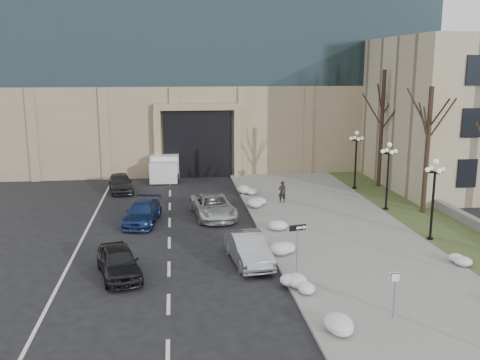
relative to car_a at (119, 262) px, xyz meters
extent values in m
cube|color=gray|center=(12.34, 4.64, -0.67)|extent=(9.00, 40.00, 0.12)
cube|color=gray|center=(7.84, 4.64, -0.66)|extent=(0.30, 40.00, 0.14)
cube|color=#374824|center=(18.84, 4.64, -0.68)|extent=(4.00, 40.00, 0.10)
cube|color=slate|center=(20.84, 6.64, -0.38)|extent=(0.50, 30.00, 0.70)
cube|color=tan|center=(6.84, 32.64, 3.27)|extent=(40.00, 20.00, 8.00)
cube|color=black|center=(4.84, 23.64, 2.27)|extent=(6.00, 2.50, 6.00)
cube|color=tan|center=(4.84, 22.24, 5.57)|extent=(7.50, 0.60, 0.60)
cube|color=tan|center=(1.34, 22.24, 2.27)|extent=(0.60, 0.60, 6.00)
cube|color=tan|center=(8.34, 22.24, 2.27)|extent=(0.60, 0.60, 6.00)
cube|color=black|center=(22.84, 9.64, 1.77)|extent=(1.40, 0.25, 2.00)
cube|color=black|center=(22.84, 9.64, 5.27)|extent=(1.40, 0.25, 2.00)
cube|color=black|center=(22.84, 9.64, 8.77)|extent=(1.40, 0.25, 2.00)
imported|color=black|center=(0.00, 0.00, 0.00)|extent=(2.74, 4.59, 1.46)
imported|color=#97999E|center=(6.34, 0.96, 0.03)|extent=(2.13, 4.75, 1.51)
imported|color=navy|center=(0.66, 8.70, -0.05)|extent=(2.60, 4.92, 1.36)
imported|color=#BBBBBB|center=(5.21, 9.52, 0.00)|extent=(3.06, 5.54, 1.47)
imported|color=#28282C|center=(-1.51, 17.67, 0.00)|extent=(2.43, 4.55, 1.47)
imported|color=black|center=(10.40, 12.31, 0.17)|extent=(0.60, 0.42, 1.57)
cube|color=silver|center=(2.02, 23.67, 0.36)|extent=(2.67, 5.57, 2.18)
cube|color=silver|center=(1.85, 20.40, 0.25)|extent=(2.38, 1.86, 1.75)
cylinder|color=black|center=(0.77, 20.68, -0.35)|extent=(0.31, 0.78, 0.76)
cylinder|color=black|center=(2.95, 20.57, -0.35)|extent=(0.31, 0.78, 0.76)
cylinder|color=black|center=(1.01, 25.36, -0.35)|extent=(0.31, 0.78, 0.76)
cylinder|color=black|center=(3.19, 25.25, -0.35)|extent=(0.31, 0.78, 0.76)
cylinder|color=slate|center=(8.48, -0.60, 0.45)|extent=(0.05, 0.05, 2.36)
cube|color=black|center=(8.48, -0.60, 1.53)|extent=(0.85, 0.21, 0.29)
cube|color=white|center=(8.62, -0.60, 1.53)|extent=(0.40, 0.09, 0.11)
cone|color=white|center=(8.84, -0.55, 1.53)|extent=(0.24, 0.27, 0.24)
cylinder|color=slate|center=(11.11, -5.93, 0.26)|extent=(0.05, 0.05, 1.98)
cube|color=white|center=(11.11, -5.93, 1.07)|extent=(0.43, 0.10, 0.43)
cube|color=black|center=(11.11, -5.95, 1.07)|extent=(0.38, 0.07, 0.38)
cube|color=white|center=(11.11, -5.95, 1.07)|extent=(0.32, 0.06, 0.32)
ellipsoid|color=silver|center=(8.44, -6.47, -0.43)|extent=(1.10, 1.60, 0.36)
ellipsoid|color=silver|center=(7.98, -2.79, -0.43)|extent=(1.10, 1.60, 0.36)
ellipsoid|color=silver|center=(8.19, 2.02, -0.43)|extent=(1.10, 1.60, 0.36)
ellipsoid|color=silver|center=(8.43, 6.22, -0.43)|extent=(1.10, 1.60, 0.36)
ellipsoid|color=silver|center=(8.53, 11.52, -0.43)|extent=(1.10, 1.60, 0.36)
ellipsoid|color=silver|center=(8.33, 15.36, -0.43)|extent=(1.10, 1.60, 0.36)
ellipsoid|color=silver|center=(16.66, -0.59, -0.43)|extent=(1.10, 1.60, 0.36)
cylinder|color=black|center=(17.14, 3.14, -0.63)|extent=(0.36, 0.36, 0.20)
cylinder|color=black|center=(17.14, 3.14, 1.27)|extent=(0.14, 0.14, 4.00)
cylinder|color=black|center=(17.14, 3.14, 3.27)|extent=(0.10, 0.90, 0.10)
cylinder|color=black|center=(17.14, 3.14, 3.27)|extent=(0.90, 0.10, 0.10)
sphere|color=white|center=(17.14, 3.14, 3.87)|extent=(0.32, 0.32, 0.32)
sphere|color=white|center=(17.59, 3.14, 3.42)|extent=(0.28, 0.28, 0.28)
sphere|color=white|center=(16.69, 3.14, 3.42)|extent=(0.28, 0.28, 0.28)
sphere|color=white|center=(17.14, 3.59, 3.42)|extent=(0.28, 0.28, 0.28)
sphere|color=white|center=(17.14, 2.69, 3.42)|extent=(0.28, 0.28, 0.28)
cylinder|color=black|center=(17.14, 9.64, -0.63)|extent=(0.36, 0.36, 0.20)
cylinder|color=black|center=(17.14, 9.64, 1.27)|extent=(0.14, 0.14, 4.00)
cylinder|color=black|center=(17.14, 9.64, 3.27)|extent=(0.10, 0.90, 0.10)
cylinder|color=black|center=(17.14, 9.64, 3.27)|extent=(0.90, 0.10, 0.10)
sphere|color=white|center=(17.14, 9.64, 3.87)|extent=(0.32, 0.32, 0.32)
sphere|color=white|center=(17.59, 9.64, 3.42)|extent=(0.28, 0.28, 0.28)
sphere|color=white|center=(16.69, 9.64, 3.42)|extent=(0.28, 0.28, 0.28)
sphere|color=white|center=(17.14, 10.09, 3.42)|extent=(0.28, 0.28, 0.28)
sphere|color=white|center=(17.14, 9.19, 3.42)|extent=(0.28, 0.28, 0.28)
cylinder|color=black|center=(17.14, 16.14, -0.63)|extent=(0.36, 0.36, 0.20)
cylinder|color=black|center=(17.14, 16.14, 1.27)|extent=(0.14, 0.14, 4.00)
cylinder|color=black|center=(17.14, 16.14, 3.27)|extent=(0.10, 0.90, 0.10)
cylinder|color=black|center=(17.14, 16.14, 3.27)|extent=(0.90, 0.10, 0.10)
sphere|color=white|center=(17.14, 16.14, 3.87)|extent=(0.32, 0.32, 0.32)
sphere|color=white|center=(17.59, 16.14, 3.42)|extent=(0.28, 0.28, 0.28)
sphere|color=white|center=(16.69, 16.14, 3.42)|extent=(0.28, 0.28, 0.28)
sphere|color=white|center=(17.14, 16.59, 3.42)|extent=(0.28, 0.28, 0.28)
sphere|color=white|center=(17.14, 15.69, 3.42)|extent=(0.28, 0.28, 0.28)
cylinder|color=black|center=(19.34, 8.64, 3.52)|extent=(0.32, 0.32, 8.50)
cylinder|color=black|center=(19.34, 16.64, 4.02)|extent=(0.32, 0.32, 9.50)
camera|label=1|loc=(2.74, -24.41, 9.10)|focal=40.00mm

